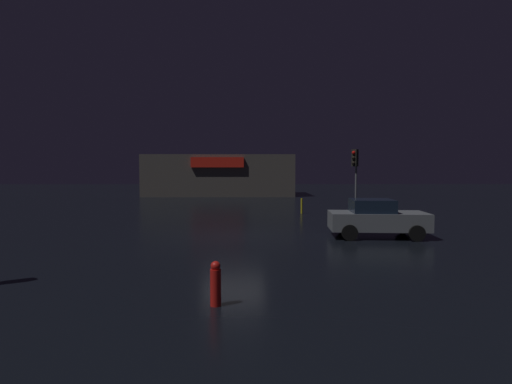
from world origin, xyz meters
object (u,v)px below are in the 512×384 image
traffic_signal_cross_left (355,166)px  car_near (376,218)px  store_building (220,175)px  fire_hydrant (216,284)px

traffic_signal_cross_left → car_near: 7.81m
store_building → traffic_signal_cross_left: 22.59m
traffic_signal_cross_left → fire_hydrant: traffic_signal_cross_left is taller
store_building → car_near: store_building is taller
store_building → fire_hydrant: store_building is taller
car_near → traffic_signal_cross_left: bearing=82.3°
fire_hydrant → car_near: bearing=55.1°
traffic_signal_cross_left → fire_hydrant: 17.32m
store_building → fire_hydrant: 36.39m
car_near → fire_hydrant: car_near is taller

